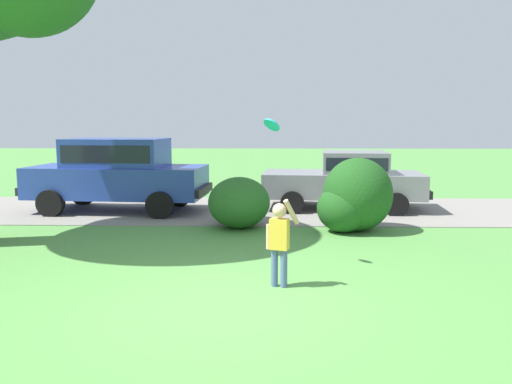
% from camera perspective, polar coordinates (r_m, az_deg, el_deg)
% --- Properties ---
extents(ground_plane, '(80.00, 80.00, 0.00)m').
position_cam_1_polar(ground_plane, '(6.85, -3.85, -12.32)').
color(ground_plane, '#518E42').
extents(driveway_strip, '(28.00, 4.40, 0.02)m').
position_cam_1_polar(driveway_strip, '(13.87, -1.12, -1.98)').
color(driveway_strip, gray).
rests_on(driveway_strip, ground).
extents(shrub_near_tree, '(1.38, 1.61, 1.13)m').
position_cam_1_polar(shrub_near_tree, '(11.56, -1.90, -1.31)').
color(shrub_near_tree, '#286023').
rests_on(shrub_near_tree, ground).
extents(shrub_centre_left, '(1.64, 1.48, 1.59)m').
position_cam_1_polar(shrub_centre_left, '(11.33, 10.70, -0.69)').
color(shrub_centre_left, '#1E511C').
rests_on(shrub_centre_left, ground).
extents(parked_sedan, '(4.54, 2.37, 1.56)m').
position_cam_1_polar(parked_sedan, '(14.14, 9.85, 1.51)').
color(parked_sedan, gray).
rests_on(parked_sedan, ground).
extents(parked_suv, '(4.82, 2.37, 1.92)m').
position_cam_1_polar(parked_suv, '(14.03, -14.99, 2.26)').
color(parked_suv, '#28429E').
rests_on(parked_suv, ground).
extents(child_thrower, '(0.48, 0.23, 1.29)m').
position_cam_1_polar(child_thrower, '(7.38, 2.59, -5.04)').
color(child_thrower, '#4C608C').
rests_on(child_thrower, ground).
extents(frisbee, '(0.32, 0.26, 0.28)m').
position_cam_1_polar(frisbee, '(8.24, 1.74, 7.39)').
color(frisbee, '#1EB7B2').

